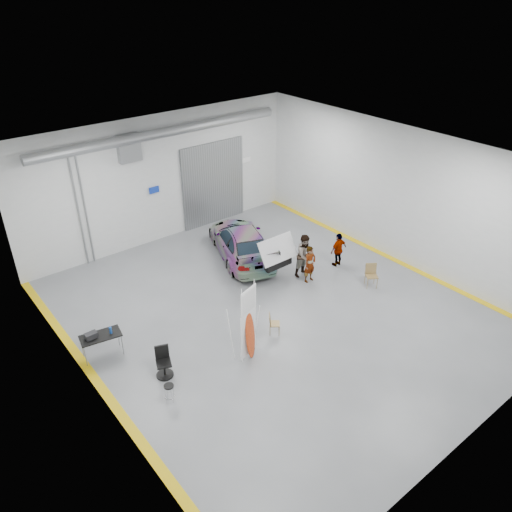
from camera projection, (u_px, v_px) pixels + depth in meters
ground at (272, 311)px, 19.21m from camera, size 16.00×16.00×0.00m
room_shell at (241, 194)px, 18.82m from camera, size 14.02×16.18×6.01m
sedan_car at (242, 242)px, 22.49m from camera, size 3.83×5.64×1.51m
person_a at (310, 264)px, 20.68m from camera, size 0.61×0.42×1.63m
person_b at (305, 255)px, 21.05m from camera, size 0.96×0.76×1.90m
person_c at (338, 250)px, 21.82m from camera, size 0.91×0.38×1.57m
surfboard_display at (248, 330)px, 16.31m from camera, size 0.80×0.39×2.91m
folding_chair_near at (274, 327)px, 17.93m from camera, size 0.52×0.60×0.80m
folding_chair_far at (371, 280)px, 20.56m from camera, size 0.64×0.70×0.98m
shop_stool at (170, 393)px, 15.03m from camera, size 0.32×0.32×0.63m
work_table at (98, 336)px, 16.55m from camera, size 1.43×0.89×1.09m
office_chair at (163, 363)px, 15.94m from camera, size 0.60×0.63×1.06m
trunk_lid at (276, 246)px, 20.50m from camera, size 1.77×1.07×0.04m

